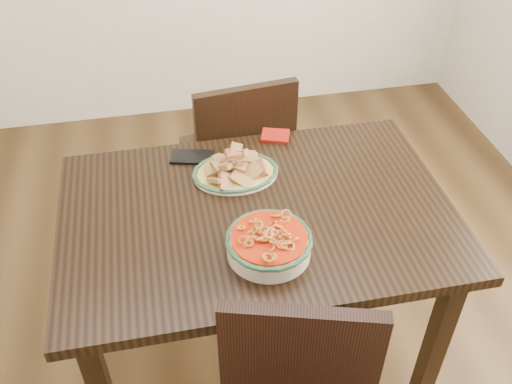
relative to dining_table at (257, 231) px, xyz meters
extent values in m
plane|color=#362411|center=(-0.07, 0.14, -0.66)|extent=(3.50, 3.50, 0.00)
cube|color=black|center=(0.00, 0.00, 0.07)|extent=(1.27, 0.84, 0.04)
cube|color=black|center=(0.55, -0.34, -0.30)|extent=(0.06, 0.06, 0.71)
cube|color=black|center=(-0.55, 0.34, -0.30)|extent=(0.06, 0.06, 0.71)
cube|color=black|center=(0.55, 0.34, -0.30)|extent=(0.06, 0.06, 0.71)
cube|color=black|center=(0.04, 0.73, -0.23)|extent=(0.47, 0.47, 0.04)
cube|color=black|center=(0.19, 0.92, -0.45)|extent=(0.04, 0.04, 0.41)
cube|color=black|center=(-0.15, 0.88, -0.45)|extent=(0.04, 0.04, 0.41)
cube|color=black|center=(0.23, 0.58, -0.45)|extent=(0.04, 0.04, 0.41)
cube|color=black|center=(-0.10, 0.54, -0.45)|extent=(0.04, 0.04, 0.41)
cube|color=black|center=(0.07, 0.54, 0.01)|extent=(0.42, 0.09, 0.44)
cube|color=black|center=(0.00, -0.53, 0.01)|extent=(0.41, 0.16, 0.44)
ellipsoid|color=white|center=(-0.04, 0.19, 0.10)|extent=(0.29, 0.22, 0.02)
ellipsoid|color=gold|center=(-0.04, 0.19, 0.11)|extent=(0.28, 0.21, 0.01)
torus|color=#1B3C25|center=(-0.04, 0.19, 0.11)|extent=(0.23, 0.23, 0.01)
cylinder|color=beige|center=(0.00, -0.19, 0.12)|extent=(0.25, 0.25, 0.06)
torus|color=#193822|center=(0.00, -0.19, 0.15)|extent=(0.26, 0.26, 0.02)
cylinder|color=#A01E07|center=(0.00, -0.19, 0.15)|extent=(0.23, 0.23, 0.01)
cube|color=black|center=(-0.17, 0.32, 0.10)|extent=(0.17, 0.12, 0.01)
cube|color=maroon|center=(0.15, 0.39, 0.10)|extent=(0.13, 0.11, 0.01)
camera|label=1|loc=(-0.28, -1.34, 1.32)|focal=40.00mm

